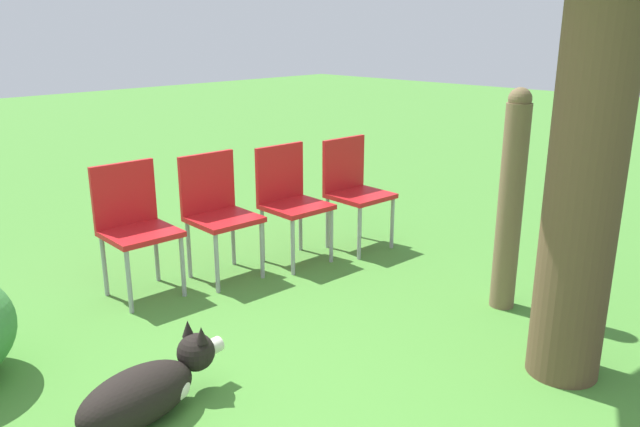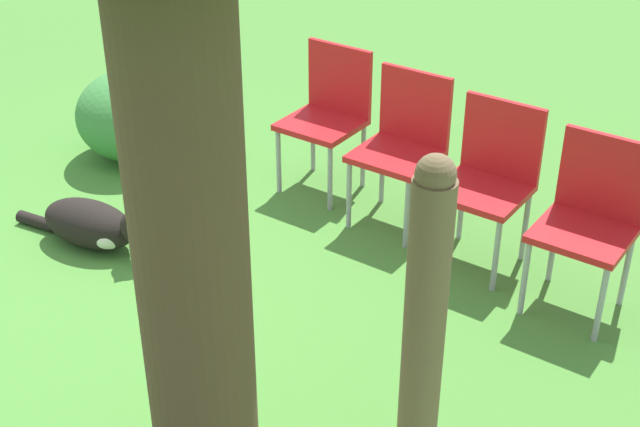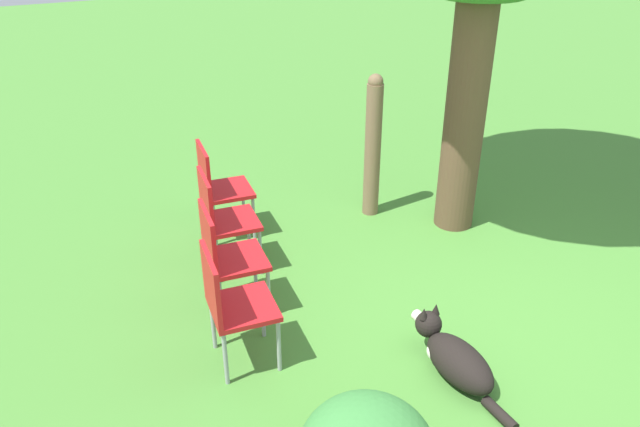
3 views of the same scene
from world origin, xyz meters
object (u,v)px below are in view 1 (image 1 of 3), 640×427
(dog, at_px, (147,390))
(red_chair_1, at_px, (217,207))
(red_chair_2, at_px, (289,195))
(fence_post, at_px, (511,201))
(red_chair_3, at_px, (353,185))
(red_chair_0, at_px, (134,220))

(dog, xyz_separation_m, red_chair_1, (-1.17, 1.28, 0.37))
(dog, height_order, red_chair_2, red_chair_2)
(dog, distance_m, fence_post, 2.38)
(fence_post, height_order, red_chair_1, fence_post)
(red_chair_3, bearing_deg, red_chair_0, -99.96)
(red_chair_0, bearing_deg, red_chair_2, 80.04)
(dog, bearing_deg, fence_post, -18.56)
(fence_post, xyz_separation_m, red_chair_0, (-1.86, -1.54, -0.19))
(fence_post, relative_size, red_chair_1, 1.59)
(red_chair_0, height_order, red_chair_2, same)
(red_chair_2, relative_size, red_chair_3, 1.00)
(red_chair_3, bearing_deg, red_chair_1, -99.96)
(fence_post, height_order, red_chair_0, fence_post)
(red_chair_0, relative_size, red_chair_2, 1.00)
(red_chair_2, bearing_deg, fence_post, 16.88)
(red_chair_1, bearing_deg, red_chair_0, -99.96)
(fence_post, relative_size, red_chair_2, 1.59)
(fence_post, bearing_deg, red_chair_3, 172.78)
(dog, distance_m, red_chair_2, 2.15)
(red_chair_3, bearing_deg, red_chair_2, -99.96)
(red_chair_0, bearing_deg, red_chair_1, 80.04)
(fence_post, distance_m, red_chair_3, 1.49)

